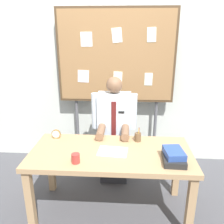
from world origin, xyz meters
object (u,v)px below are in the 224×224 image
(desk, at_px, (111,159))
(book_stack, at_px, (174,156))
(pen_holder, at_px, (138,137))
(open_notebook, at_px, (113,152))
(coffee_mug, at_px, (76,158))
(desk_clock, at_px, (56,134))
(bulletin_board, at_px, (116,58))
(person, at_px, (114,135))

(desk, height_order, book_stack, book_stack)
(pen_holder, bearing_deg, open_notebook, -134.27)
(coffee_mug, bearing_deg, desk_clock, 122.93)
(desk, bearing_deg, pen_holder, 41.34)
(book_stack, bearing_deg, pen_holder, 127.60)
(bulletin_board, xyz_separation_m, pen_holder, (0.28, -0.78, -0.75))
(person, relative_size, open_notebook, 4.75)
(person, relative_size, desk_clock, 13.52)
(desk, xyz_separation_m, book_stack, (0.59, -0.16, 0.14))
(bulletin_board, bearing_deg, pen_holder, -70.44)
(book_stack, distance_m, desk_clock, 1.29)
(person, xyz_separation_m, pen_holder, (0.28, -0.36, 0.14))
(book_stack, xyz_separation_m, coffee_mug, (-0.89, -0.08, -0.01))
(desk, distance_m, desk_clock, 0.70)
(open_notebook, distance_m, pen_holder, 0.37)
(book_stack, relative_size, coffee_mug, 3.16)
(desk, relative_size, coffee_mug, 18.07)
(desk, bearing_deg, open_notebook, -44.98)
(desk, bearing_deg, person, 90.00)
(book_stack, bearing_deg, person, 127.52)
(book_stack, bearing_deg, open_notebook, 166.11)
(person, xyz_separation_m, open_notebook, (0.02, -0.63, 0.10))
(desk_clock, height_order, coffee_mug, desk_clock)
(person, xyz_separation_m, book_stack, (0.59, -0.77, 0.15))
(bulletin_board, height_order, coffee_mug, bulletin_board)
(person, bearing_deg, coffee_mug, -109.75)
(person, height_order, book_stack, person)
(bulletin_board, relative_size, pen_holder, 13.48)
(book_stack, height_order, pen_holder, pen_holder)
(person, height_order, bulletin_board, bulletin_board)
(open_notebook, distance_m, coffee_mug, 0.39)
(desk, distance_m, coffee_mug, 0.41)
(person, relative_size, coffee_mug, 15.29)
(desk, distance_m, open_notebook, 0.10)
(desk, relative_size, desk_clock, 15.99)
(bulletin_board, xyz_separation_m, desk_clock, (-0.63, -0.76, -0.76))
(person, relative_size, book_stack, 4.84)
(desk, distance_m, bulletin_board, 1.36)
(open_notebook, relative_size, coffee_mug, 3.22)
(desk_clock, bearing_deg, coffee_mug, -57.07)
(open_notebook, bearing_deg, coffee_mug, -145.80)
(desk, height_order, desk_clock, desk_clock)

